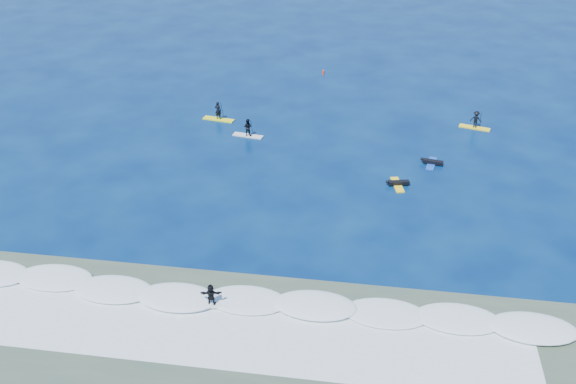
# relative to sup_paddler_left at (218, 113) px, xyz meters

# --- Properties ---
(ground) EXTENTS (160.00, 160.00, 0.00)m
(ground) POSITION_rel_sup_paddler_left_xyz_m (6.73, -14.79, -0.64)
(ground) COLOR #031644
(ground) RESTS_ON ground
(shallow_water) EXTENTS (90.00, 13.00, 0.01)m
(shallow_water) POSITION_rel_sup_paddler_left_xyz_m (6.73, -28.79, -0.64)
(shallow_water) COLOR #384D3E
(shallow_water) RESTS_ON ground
(breaking_wave) EXTENTS (40.00, 6.00, 0.30)m
(breaking_wave) POSITION_rel_sup_paddler_left_xyz_m (6.73, -24.79, -0.64)
(breaking_wave) COLOR white
(breaking_wave) RESTS_ON ground
(whitewater) EXTENTS (34.00, 5.00, 0.02)m
(whitewater) POSITION_rel_sup_paddler_left_xyz_m (6.73, -27.79, -0.64)
(whitewater) COLOR silver
(whitewater) RESTS_ON ground
(sup_paddler_left) EXTENTS (3.02, 1.23, 2.06)m
(sup_paddler_left) POSITION_rel_sup_paddler_left_xyz_m (0.00, 0.00, 0.00)
(sup_paddler_left) COLOR yellow
(sup_paddler_left) RESTS_ON ground
(sup_paddler_center) EXTENTS (2.74, 1.08, 1.87)m
(sup_paddler_center) POSITION_rel_sup_paddler_left_xyz_m (3.39, -3.05, 0.06)
(sup_paddler_center) COLOR silver
(sup_paddler_center) RESTS_ON ground
(sup_paddler_right) EXTENTS (2.80, 1.36, 1.90)m
(sup_paddler_right) POSITION_rel_sup_paddler_left_xyz_m (23.30, 1.57, 0.10)
(sup_paddler_right) COLOR yellow
(sup_paddler_right) RESTS_ON ground
(prone_paddler_near) EXTENTS (1.83, 2.38, 0.48)m
(prone_paddler_near) POSITION_rel_sup_paddler_left_xyz_m (16.41, -9.89, -0.48)
(prone_paddler_near) COLOR yellow
(prone_paddler_near) RESTS_ON ground
(prone_paddler_far) EXTENTS (1.84, 2.39, 0.49)m
(prone_paddler_far) POSITION_rel_sup_paddler_left_xyz_m (19.15, -6.03, -0.48)
(prone_paddler_far) COLOR #1846B4
(prone_paddler_far) RESTS_ON ground
(wave_surfer) EXTENTS (2.08, 0.88, 1.46)m
(wave_surfer) POSITION_rel_sup_paddler_left_xyz_m (5.85, -25.65, 0.18)
(wave_surfer) COLOR silver
(wave_surfer) RESTS_ON breaking_wave
(marker_buoy) EXTENTS (0.24, 0.24, 0.58)m
(marker_buoy) POSITION_rel_sup_paddler_left_xyz_m (8.40, 13.45, -0.39)
(marker_buoy) COLOR red
(marker_buoy) RESTS_ON ground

